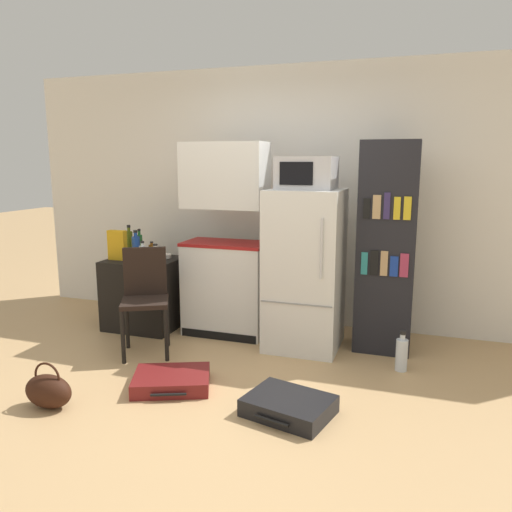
# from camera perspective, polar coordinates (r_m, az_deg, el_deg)

# --- Properties ---
(ground_plane) EXTENTS (24.00, 24.00, 0.00)m
(ground_plane) POSITION_cam_1_polar(r_m,az_deg,el_deg) (3.76, -4.38, -16.17)
(ground_plane) COLOR tan
(wall_back) EXTENTS (6.40, 0.10, 2.65)m
(wall_back) POSITION_cam_1_polar(r_m,az_deg,el_deg) (5.22, 6.09, 6.61)
(wall_back) COLOR white
(wall_back) RESTS_ON ground_plane
(side_table) EXTENTS (0.71, 0.62, 0.72)m
(side_table) POSITION_cam_1_polar(r_m,az_deg,el_deg) (5.30, -12.58, -4.14)
(side_table) COLOR black
(side_table) RESTS_ON ground_plane
(kitchen_hutch) EXTENTS (0.82, 0.46, 1.88)m
(kitchen_hutch) POSITION_cam_1_polar(r_m,az_deg,el_deg) (4.88, -3.47, 0.89)
(kitchen_hutch) COLOR silver
(kitchen_hutch) RESTS_ON ground_plane
(refrigerator) EXTENTS (0.66, 0.68, 1.46)m
(refrigerator) POSITION_cam_1_polar(r_m,az_deg,el_deg) (4.57, 5.62, -1.56)
(refrigerator) COLOR silver
(refrigerator) RESTS_ON ground_plane
(microwave) EXTENTS (0.50, 0.42, 0.28)m
(microwave) POSITION_cam_1_polar(r_m,az_deg,el_deg) (4.46, 5.82, 9.43)
(microwave) COLOR #B7B7BC
(microwave) RESTS_ON refrigerator
(bookshelf) EXTENTS (0.50, 0.37, 1.88)m
(bookshelf) POSITION_cam_1_polar(r_m,az_deg,el_deg) (4.57, 14.66, 0.85)
(bookshelf) COLOR black
(bookshelf) RESTS_ON ground_plane
(bottle_amber_beer) EXTENTS (0.07, 0.07, 0.16)m
(bottle_amber_beer) POSITION_cam_1_polar(r_m,az_deg,el_deg) (5.32, -11.81, 0.64)
(bottle_amber_beer) COLOR brown
(bottle_amber_beer) RESTS_ON side_table
(bottle_milk_white) EXTENTS (0.09, 0.09, 0.19)m
(bottle_milk_white) POSITION_cam_1_polar(r_m,az_deg,el_deg) (4.98, -11.40, 0.11)
(bottle_milk_white) COLOR white
(bottle_milk_white) RESTS_ON side_table
(bottle_green_tall) EXTENTS (0.06, 0.06, 0.29)m
(bottle_green_tall) POSITION_cam_1_polar(r_m,az_deg,el_deg) (5.35, -13.15, 1.24)
(bottle_green_tall) COLOR #1E6028
(bottle_green_tall) RESTS_ON side_table
(bottle_blue_soda) EXTENTS (0.08, 0.08, 0.30)m
(bottle_blue_soda) POSITION_cam_1_polar(r_m,az_deg,el_deg) (5.21, -13.55, 1.00)
(bottle_blue_soda) COLOR #1E47A3
(bottle_blue_soda) RESTS_ON side_table
(bottle_olive_oil) EXTENTS (0.07, 0.07, 0.32)m
(bottle_olive_oil) POSITION_cam_1_polar(r_m,az_deg,el_deg) (5.48, -14.28, 1.54)
(bottle_olive_oil) COLOR #566619
(bottle_olive_oil) RESTS_ON side_table
(bottle_clear_short) EXTENTS (0.07, 0.07, 0.22)m
(bottle_clear_short) POSITION_cam_1_polar(r_m,az_deg,el_deg) (5.00, -12.81, 0.24)
(bottle_clear_short) COLOR silver
(bottle_clear_short) RESTS_ON side_table
(bowl) EXTENTS (0.14, 0.14, 0.04)m
(bowl) POSITION_cam_1_polar(r_m,az_deg,el_deg) (5.24, -10.43, 0.00)
(bowl) COLOR silver
(bowl) RESTS_ON side_table
(cereal_box) EXTENTS (0.19, 0.07, 0.30)m
(cereal_box) POSITION_cam_1_polar(r_m,az_deg,el_deg) (5.22, -15.56, 1.21)
(cereal_box) COLOR gold
(cereal_box) RESTS_ON side_table
(chair) EXTENTS (0.54, 0.54, 0.94)m
(chair) POSITION_cam_1_polar(r_m,az_deg,el_deg) (4.57, -12.55, -3.88)
(chair) COLOR black
(chair) RESTS_ON ground_plane
(suitcase_large_flat) EXTENTS (0.65, 0.55, 0.12)m
(suitcase_large_flat) POSITION_cam_1_polar(r_m,az_deg,el_deg) (3.56, 3.77, -16.72)
(suitcase_large_flat) COLOR black
(suitcase_large_flat) RESTS_ON ground_plane
(suitcase_small_flat) EXTENTS (0.69, 0.61, 0.11)m
(suitcase_small_flat) POSITION_cam_1_polar(r_m,az_deg,el_deg) (3.98, -9.61, -13.85)
(suitcase_small_flat) COLOR maroon
(suitcase_small_flat) RESTS_ON ground_plane
(handbag) EXTENTS (0.36, 0.20, 0.33)m
(handbag) POSITION_cam_1_polar(r_m,az_deg,el_deg) (3.89, -22.64, -14.03)
(handbag) COLOR #33190F
(handbag) RESTS_ON ground_plane
(water_bottle_front) EXTENTS (0.10, 0.10, 0.34)m
(water_bottle_front) POSITION_cam_1_polar(r_m,az_deg,el_deg) (4.35, 16.31, -10.69)
(water_bottle_front) COLOR silver
(water_bottle_front) RESTS_ON ground_plane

